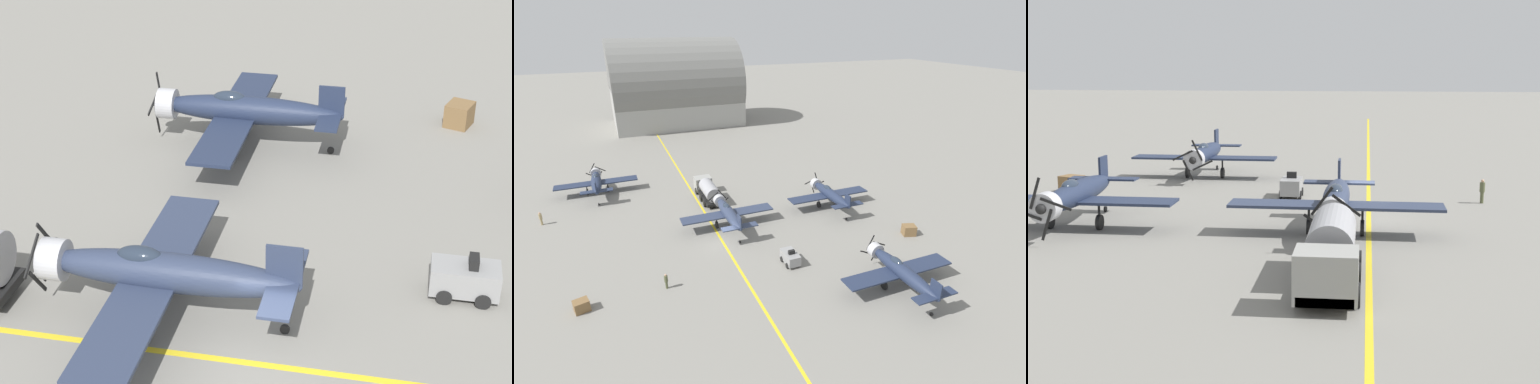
# 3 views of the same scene
# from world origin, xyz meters

# --- Properties ---
(ground_plane) EXTENTS (400.00, 400.00, 0.00)m
(ground_plane) POSITION_xyz_m (0.00, 0.00, 0.00)
(ground_plane) COLOR gray
(taxiway_stripe) EXTENTS (0.30, 160.00, 0.01)m
(taxiway_stripe) POSITION_xyz_m (0.00, 0.00, 0.00)
(taxiway_stripe) COLOR yellow
(taxiway_stripe) RESTS_ON ground
(airplane_mid_right) EXTENTS (12.00, 9.98, 3.73)m
(airplane_mid_right) POSITION_xyz_m (17.01, 4.51, 2.01)
(airplane_mid_right) COLOR #222C46
(airplane_mid_right) RESTS_ON ground
(airplane_mid_center) EXTENTS (12.00, 9.98, 3.65)m
(airplane_mid_center) POSITION_xyz_m (1.87, 4.25, 2.01)
(airplane_mid_center) COLOR #2C3750
(airplane_mid_center) RESTS_ON ground
(airplane_near_right) EXTENTS (12.00, 9.98, 3.66)m
(airplane_near_right) POSITION_xyz_m (13.67, -14.72, 2.01)
(airplane_near_right) COLOR #222C46
(airplane_near_right) RESTS_ON ground
(airplane_far_left) EXTENTS (12.00, 9.98, 3.65)m
(airplane_far_left) POSITION_xyz_m (-13.56, 22.44, 2.01)
(airplane_far_left) COLOR #212B45
(airplane_far_left) RESTS_ON ground
(fuel_tanker) EXTENTS (2.67, 8.00, 2.98)m
(fuel_tanker) POSITION_xyz_m (1.69, 14.05, 1.51)
(fuel_tanker) COLOR black
(fuel_tanker) RESTS_ON ground
(tow_tractor) EXTENTS (1.57, 2.60, 1.79)m
(tow_tractor) POSITION_xyz_m (5.54, -6.59, 0.79)
(tow_tractor) COLOR gray
(tow_tractor) RESTS_ON ground
(ground_crew_walking) EXTENTS (0.39, 0.39, 1.80)m
(ground_crew_walking) POSITION_xyz_m (-20.61, 14.29, 0.98)
(ground_crew_walking) COLOR tan
(ground_crew_walking) RESTS_ON ground
(ground_crew_inspecting) EXTENTS (0.36, 0.36, 1.66)m
(ground_crew_inspecting) POSITION_xyz_m (-7.76, -5.84, 0.91)
(ground_crew_inspecting) COLOR #515638
(ground_crew_inspecting) RESTS_ON ground
(supply_crate_by_tanker) EXTENTS (1.87, 1.71, 1.28)m
(supply_crate_by_tanker) POSITION_xyz_m (21.98, -6.47, 0.64)
(supply_crate_by_tanker) COLOR brown
(supply_crate_by_tanker) RESTS_ON ground
(supply_crate_mid_lane) EXTENTS (1.55, 1.39, 1.10)m
(supply_crate_mid_lane) POSITION_xyz_m (-15.53, -6.24, 0.55)
(supply_crate_mid_lane) COLOR brown
(supply_crate_mid_lane) RESTS_ON ground
(hangar) EXTENTS (30.90, 21.59, 21.59)m
(hangar) POSITION_xyz_m (6.89, 64.81, 8.71)
(hangar) COLOR #9E9E99
(hangar) RESTS_ON ground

